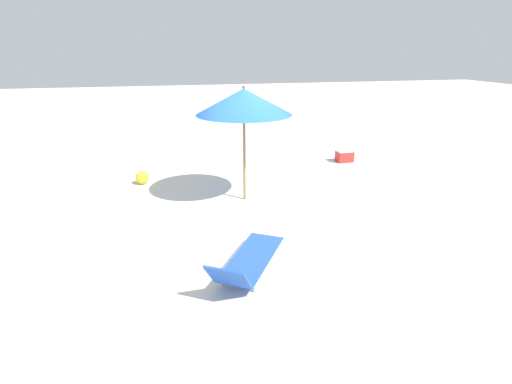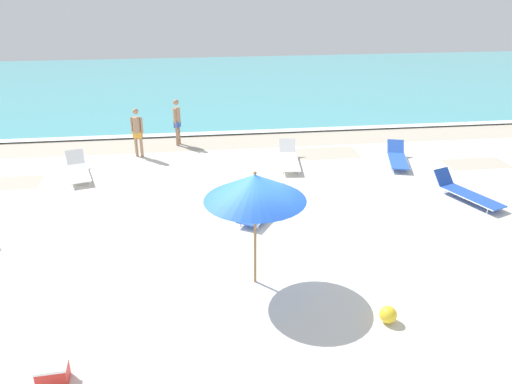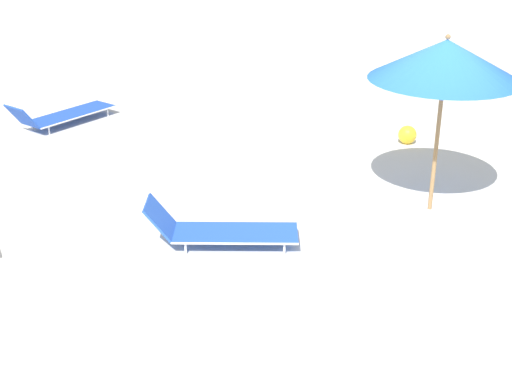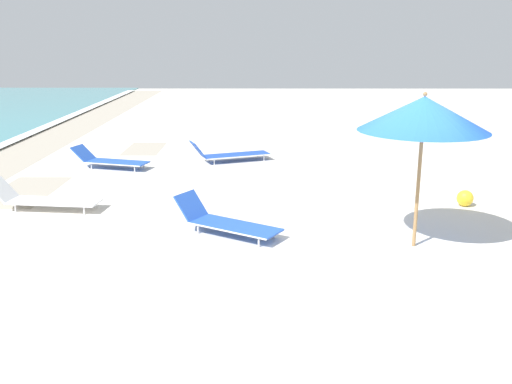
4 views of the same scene
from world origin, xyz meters
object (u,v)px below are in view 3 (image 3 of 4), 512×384
(sun_lounger_beside_umbrella, at_px, (61,115))
(beach_ball, at_px, (407,135))
(sun_lounger_under_umbrella, at_px, (219,230))
(beach_umbrella, at_px, (445,60))

(sun_lounger_beside_umbrella, distance_m, beach_ball, 6.67)
(sun_lounger_beside_umbrella, xyz_separation_m, beach_ball, (-4.32, -5.08, -0.05))
(beach_ball, bearing_deg, sun_lounger_under_umbrella, 109.52)
(sun_lounger_under_umbrella, relative_size, sun_lounger_beside_umbrella, 0.87)
(sun_lounger_under_umbrella, bearing_deg, sun_lounger_beside_umbrella, 34.15)
(sun_lounger_beside_umbrella, relative_size, beach_ball, 6.80)
(sun_lounger_beside_umbrella, bearing_deg, beach_ball, -151.68)
(beach_umbrella, relative_size, sun_lounger_beside_umbrella, 1.12)
(sun_lounger_under_umbrella, bearing_deg, beach_ball, -38.55)
(beach_umbrella, xyz_separation_m, beach_ball, (2.32, -1.66, -2.03))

